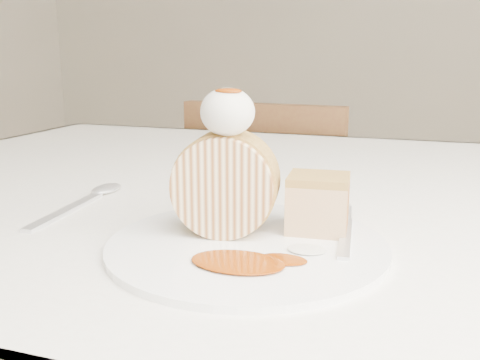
% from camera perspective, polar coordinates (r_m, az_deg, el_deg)
% --- Properties ---
extents(table, '(1.40, 0.90, 0.75)m').
position_cam_1_polar(table, '(0.72, 9.62, -7.92)').
color(table, white).
rests_on(table, ground).
extents(chair_far, '(0.41, 0.41, 0.81)m').
position_cam_1_polar(chair_far, '(1.37, 3.67, -6.08)').
color(chair_far, brown).
rests_on(chair_far, ground).
extents(plate, '(0.27, 0.27, 0.01)m').
position_cam_1_polar(plate, '(0.48, 0.75, -6.98)').
color(plate, white).
rests_on(plate, table).
extents(roulade_slice, '(0.10, 0.07, 0.09)m').
position_cam_1_polar(roulade_slice, '(0.49, -1.57, -0.44)').
color(roulade_slice, beige).
rests_on(roulade_slice, plate).
extents(cake_chunk, '(0.06, 0.06, 0.05)m').
position_cam_1_polar(cake_chunk, '(0.51, 8.31, -2.84)').
color(cake_chunk, '#AD8341').
rests_on(cake_chunk, plate).
extents(whipped_cream, '(0.05, 0.05, 0.04)m').
position_cam_1_polar(whipped_cream, '(0.47, -1.34, 7.27)').
color(whipped_cream, silver).
rests_on(whipped_cream, roulade_slice).
extents(caramel_drizzle, '(0.02, 0.02, 0.01)m').
position_cam_1_polar(caramel_drizzle, '(0.46, -1.26, 10.13)').
color(caramel_drizzle, '#803005').
rests_on(caramel_drizzle, whipped_cream).
extents(caramel_pool, '(0.08, 0.06, 0.00)m').
position_cam_1_polar(caramel_pool, '(0.43, -0.26, -8.71)').
color(caramel_pool, '#803005').
rests_on(caramel_pool, plate).
extents(fork, '(0.04, 0.15, 0.00)m').
position_cam_1_polar(fork, '(0.49, 11.17, -6.01)').
color(fork, silver).
rests_on(fork, plate).
extents(spoon, '(0.04, 0.18, 0.00)m').
position_cam_1_polar(spoon, '(0.61, -18.08, -3.16)').
color(spoon, silver).
rests_on(spoon, table).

